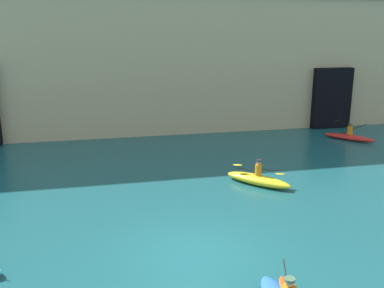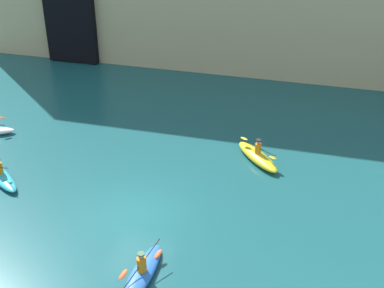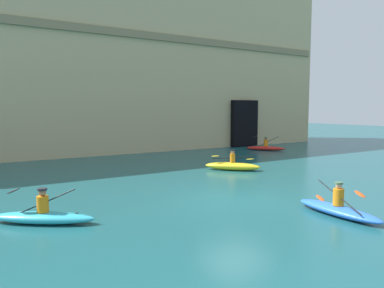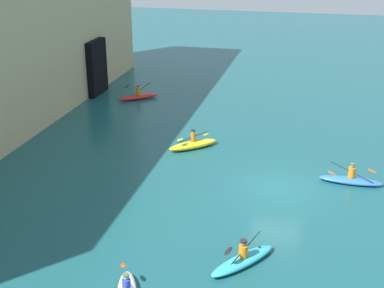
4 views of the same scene
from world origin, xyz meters
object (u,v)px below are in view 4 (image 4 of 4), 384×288
Objects in this scene: kayak_red at (138,96)px; kayak_yellow at (193,144)px; kayak_cyan at (243,259)px; kayak_blue at (351,180)px.

kayak_red is 1.00× the size of kayak_yellow.
kayak_cyan is at bearing -108.85° from kayak_yellow.
kayak_yellow is at bearing -14.58° from kayak_blue.
kayak_red is at bearing 65.98° from kayak_cyan.
kayak_blue is 1.06× the size of kayak_cyan.
kayak_cyan reaches higher than kayak_blue.
kayak_red is 18.48m from kayak_blue.
kayak_red is 10.40m from kayak_yellow.
kayak_cyan is at bearing 65.06° from kayak_blue.
kayak_yellow is 9.06m from kayak_blue.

